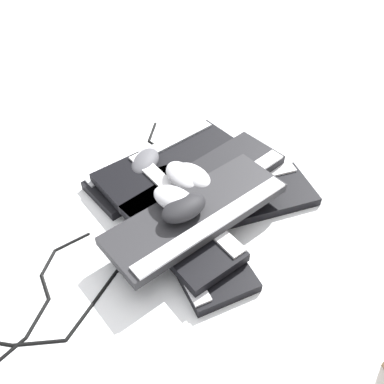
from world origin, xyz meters
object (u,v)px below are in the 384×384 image
at_px(keyboard_4, 164,213).
at_px(mouse_2, 192,176).
at_px(keyboard_5, 198,214).
at_px(mouse_3, 182,176).
at_px(keyboard_0, 229,201).
at_px(keyboard_2, 186,228).
at_px(keyboard_3, 208,184).
at_px(keyboard_1, 164,164).
at_px(mouse_0, 145,162).
at_px(mouse_4, 175,199).
at_px(mouse_1, 184,208).

height_order(keyboard_4, mouse_2, mouse_2).
bearing_deg(keyboard_4, keyboard_5, -36.37).
bearing_deg(keyboard_4, mouse_3, 49.74).
bearing_deg(mouse_3, keyboard_4, -54.73).
relative_size(keyboard_0, keyboard_2, 0.98).
relative_size(keyboard_3, mouse_2, 4.19).
distance_m(keyboard_1, mouse_2, 0.16).
distance_m(keyboard_0, keyboard_5, 0.14).
xyz_separation_m(keyboard_1, keyboard_3, (0.08, -0.14, 0.03)).
relative_size(keyboard_1, mouse_2, 4.21).
xyz_separation_m(keyboard_5, mouse_2, (0.02, 0.12, 0.01)).
xyz_separation_m(keyboard_3, mouse_0, (-0.14, 0.12, 0.01)).
distance_m(keyboard_5, mouse_3, 0.13).
bearing_deg(keyboard_2, mouse_3, 79.08).
xyz_separation_m(keyboard_0, mouse_3, (-0.11, 0.05, 0.07)).
bearing_deg(mouse_2, mouse_0, 12.99).
bearing_deg(mouse_4, keyboard_2, 32.07).
bearing_deg(mouse_3, mouse_4, -37.09).
xyz_separation_m(keyboard_0, mouse_0, (-0.18, 0.17, 0.04)).
xyz_separation_m(keyboard_3, keyboard_4, (-0.13, -0.07, 0.00)).
height_order(keyboard_1, mouse_3, mouse_3).
bearing_deg(keyboard_1, mouse_1, -93.22).
xyz_separation_m(mouse_1, mouse_4, (-0.01, 0.03, 0.00)).
distance_m(keyboard_1, mouse_4, 0.26).
bearing_deg(mouse_0, keyboard_5, -128.87).
xyz_separation_m(keyboard_2, mouse_0, (-0.05, 0.22, 0.04)).
distance_m(keyboard_3, mouse_1, 0.17).
bearing_deg(mouse_4, mouse_1, -17.57).
bearing_deg(keyboard_3, mouse_0, 138.77).
height_order(keyboard_1, keyboard_2, same).
bearing_deg(keyboard_0, keyboard_2, -156.65).
xyz_separation_m(keyboard_4, mouse_4, (0.02, -0.03, 0.07)).
bearing_deg(mouse_1, keyboard_5, 172.29).
bearing_deg(mouse_1, mouse_2, -135.26).
xyz_separation_m(keyboard_0, mouse_2, (-0.08, 0.05, 0.07)).
distance_m(keyboard_2, mouse_3, 0.13).
bearing_deg(keyboard_2, keyboard_3, 49.74).
height_order(keyboard_3, mouse_3, mouse_3).
distance_m(keyboard_0, keyboard_2, 0.14).
distance_m(keyboard_0, mouse_1, 0.19).
relative_size(keyboard_0, mouse_3, 4.06).
relative_size(mouse_2, mouse_3, 1.00).
bearing_deg(keyboard_0, mouse_0, 137.25).
bearing_deg(keyboard_4, keyboard_0, 7.22).
height_order(keyboard_1, mouse_4, mouse_4).
xyz_separation_m(keyboard_1, mouse_1, (-0.02, -0.27, 0.10)).
bearing_deg(mouse_4, keyboard_3, 93.11).
height_order(keyboard_0, keyboard_2, same).
bearing_deg(keyboard_5, keyboard_1, 94.21).
height_order(mouse_1, mouse_3, mouse_1).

